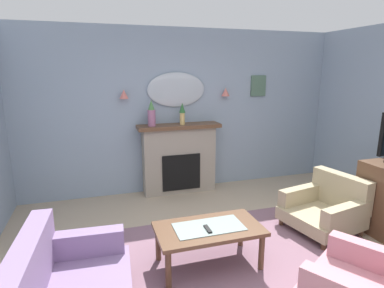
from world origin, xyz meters
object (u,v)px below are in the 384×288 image
wall_mirror (176,90)px  wall_sconce_right (226,92)px  tv_remote (208,229)px  armchair_beside_couch (372,286)px  mantel_vase_centre (152,114)px  mantel_vase_left (182,113)px  armchair_by_coffee_table (327,207)px  wall_sconce_left (124,94)px  fireplace (179,159)px  framed_picture (258,86)px  coffee_table (209,232)px

wall_mirror → wall_sconce_right: wall_mirror is taller
tv_remote → armchair_beside_couch: 1.48m
mantel_vase_centre → mantel_vase_left: 0.50m
mantel_vase_left → armchair_beside_couch: (0.72, -3.18, -1.05)m
tv_remote → armchair_by_coffee_table: armchair_by_coffee_table is taller
wall_mirror → wall_sconce_left: (-0.85, -0.05, -0.05)m
mantel_vase_left → wall_mirror: size_ratio=0.37×
wall_mirror → tv_remote: wall_mirror is taller
armchair_by_coffee_table → tv_remote: bearing=-168.7°
mantel_vase_centre → armchair_beside_couch: mantel_vase_centre is taller
wall_sconce_left → fireplace: bearing=-6.2°
mantel_vase_left → wall_sconce_right: size_ratio=2.52×
wall_mirror → wall_sconce_left: 0.85m
wall_sconce_right → wall_sconce_left: bearing=180.0°
armchair_by_coffee_table → armchair_beside_couch: same height
wall_sconce_right → framed_picture: 0.66m
framed_picture → coffee_table: size_ratio=0.33×
wall_sconce_left → tv_remote: bearing=-76.1°
coffee_table → armchair_by_coffee_table: size_ratio=1.15×
wall_mirror → armchair_by_coffee_table: wall_mirror is taller
mantel_vase_centre → armchair_beside_couch: 3.56m
mantel_vase_centre → armchair_by_coffee_table: 2.83m
wall_sconce_right → armchair_by_coffee_table: 2.43m
framed_picture → armchair_beside_couch: size_ratio=0.32×
coffee_table → armchair_beside_couch: armchair_beside_couch is taller
wall_sconce_right → armchair_beside_couch: bearing=-91.4°
mantel_vase_centre → fireplace: bearing=3.6°
mantel_vase_left → framed_picture: framed_picture is taller
wall_sconce_left → tv_remote: (0.56, -2.27, -1.21)m
fireplace → armchair_by_coffee_table: (1.47, -1.83, -0.27)m
tv_remote → armchair_beside_couch: size_ratio=0.14×
framed_picture → armchair_beside_couch: bearing=-102.3°
mantel_vase_centre → coffee_table: size_ratio=0.38×
framed_picture → wall_mirror: bearing=-179.6°
fireplace → armchair_beside_couch: fireplace is taller
armchair_by_coffee_table → coffee_table: bearing=-170.4°
tv_remote → armchair_by_coffee_table: 1.80m
tv_remote → wall_sconce_right: bearing=63.4°
fireplace → armchair_beside_couch: 3.31m
tv_remote → armchair_beside_couch: armchair_beside_couch is taller
wall_sconce_left → armchair_by_coffee_table: bearing=-39.6°
armchair_beside_couch → armchair_by_coffee_table: bearing=63.0°
wall_sconce_left → armchair_beside_couch: size_ratio=0.13×
wall_sconce_left → armchair_beside_couch: wall_sconce_left is taller
armchair_by_coffee_table → mantel_vase_left: bearing=128.3°
mantel_vase_centre → armchair_by_coffee_table: size_ratio=0.44×
wall_sconce_right → coffee_table: 2.78m
framed_picture → armchair_beside_couch: (-0.73, -3.36, -1.44)m
coffee_table → tv_remote: 0.10m
wall_sconce_left → coffee_table: bearing=-74.9°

